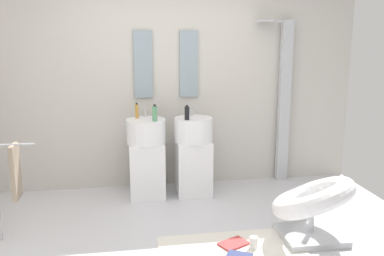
{
  "coord_description": "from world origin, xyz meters",
  "views": [
    {
      "loc": [
        -0.48,
        -3.39,
        1.81
      ],
      "look_at": [
        0.15,
        0.55,
        0.95
      ],
      "focal_mm": 38.37,
      "sensor_mm": 36.0,
      "label": 1
    }
  ],
  "objects_px": {
    "soap_bottle_amber": "(137,111)",
    "soap_bottle_black": "(187,113)",
    "shower_column": "(283,99)",
    "pedestal_sink_right": "(193,154)",
    "pedestal_sink_left": "(147,156)",
    "magazine_red": "(234,244)",
    "coffee_mug": "(254,243)",
    "lounge_chair": "(313,203)",
    "towel_rack": "(12,174)",
    "soap_bottle_green": "(155,113)"
  },
  "relations": [
    {
      "from": "pedestal_sink_left",
      "to": "pedestal_sink_right",
      "type": "xyz_separation_m",
      "value": [
        0.55,
        0.0,
        0.0
      ]
    },
    {
      "from": "lounge_chair",
      "to": "magazine_red",
      "type": "relative_size",
      "value": 4.36
    },
    {
      "from": "soap_bottle_green",
      "to": "lounge_chair",
      "type": "bearing_deg",
      "value": -41.24
    },
    {
      "from": "pedestal_sink_left",
      "to": "shower_column",
      "type": "relative_size",
      "value": 0.5
    },
    {
      "from": "magazine_red",
      "to": "soap_bottle_black",
      "type": "xyz_separation_m",
      "value": [
        -0.24,
        1.23,
        0.98
      ]
    },
    {
      "from": "towel_rack",
      "to": "shower_column",
      "type": "bearing_deg",
      "value": 21.62
    },
    {
      "from": "lounge_chair",
      "to": "soap_bottle_green",
      "type": "xyz_separation_m",
      "value": [
        -1.35,
        1.18,
        0.66
      ]
    },
    {
      "from": "soap_bottle_amber",
      "to": "pedestal_sink_right",
      "type": "bearing_deg",
      "value": -7.25
    },
    {
      "from": "pedestal_sink_left",
      "to": "soap_bottle_black",
      "type": "xyz_separation_m",
      "value": [
        0.46,
        -0.1,
        0.52
      ]
    },
    {
      "from": "pedestal_sink_left",
      "to": "pedestal_sink_right",
      "type": "distance_m",
      "value": 0.55
    },
    {
      "from": "pedestal_sink_left",
      "to": "lounge_chair",
      "type": "bearing_deg",
      "value": -42.2
    },
    {
      "from": "pedestal_sink_right",
      "to": "soap_bottle_black",
      "type": "relative_size",
      "value": 6.12
    },
    {
      "from": "soap_bottle_black",
      "to": "lounge_chair",
      "type": "bearing_deg",
      "value": -50.82
    },
    {
      "from": "pedestal_sink_left",
      "to": "shower_column",
      "type": "distance_m",
      "value": 1.88
    },
    {
      "from": "pedestal_sink_right",
      "to": "lounge_chair",
      "type": "distance_m",
      "value": 1.59
    },
    {
      "from": "shower_column",
      "to": "towel_rack",
      "type": "relative_size",
      "value": 2.16
    },
    {
      "from": "pedestal_sink_right",
      "to": "towel_rack",
      "type": "distance_m",
      "value": 2.01
    },
    {
      "from": "coffee_mug",
      "to": "lounge_chair",
      "type": "bearing_deg",
      "value": 11.21
    },
    {
      "from": "pedestal_sink_right",
      "to": "soap_bottle_amber",
      "type": "xyz_separation_m",
      "value": [
        -0.65,
        0.08,
        0.52
      ]
    },
    {
      "from": "pedestal_sink_left",
      "to": "coffee_mug",
      "type": "xyz_separation_m",
      "value": [
        0.85,
        -1.42,
        -0.42
      ]
    },
    {
      "from": "pedestal_sink_left",
      "to": "magazine_red",
      "type": "xyz_separation_m",
      "value": [
        0.7,
        -1.34,
        -0.47
      ]
    },
    {
      "from": "lounge_chair",
      "to": "magazine_red",
      "type": "distance_m",
      "value": 0.82
    },
    {
      "from": "pedestal_sink_left",
      "to": "soap_bottle_amber",
      "type": "bearing_deg",
      "value": 139.55
    },
    {
      "from": "pedestal_sink_left",
      "to": "shower_column",
      "type": "xyz_separation_m",
      "value": [
        1.76,
        0.3,
        0.59
      ]
    },
    {
      "from": "pedestal_sink_left",
      "to": "magazine_red",
      "type": "distance_m",
      "value": 1.58
    },
    {
      "from": "soap_bottle_black",
      "to": "towel_rack",
      "type": "bearing_deg",
      "value": -155.33
    },
    {
      "from": "soap_bottle_black",
      "to": "pedestal_sink_left",
      "type": "bearing_deg",
      "value": 167.51
    },
    {
      "from": "lounge_chair",
      "to": "soap_bottle_black",
      "type": "relative_size",
      "value": 6.6
    },
    {
      "from": "magazine_red",
      "to": "soap_bottle_black",
      "type": "bearing_deg",
      "value": 74.48
    },
    {
      "from": "pedestal_sink_right",
      "to": "magazine_red",
      "type": "height_order",
      "value": "pedestal_sink_right"
    },
    {
      "from": "soap_bottle_green",
      "to": "shower_column",
      "type": "bearing_deg",
      "value": 14.55
    },
    {
      "from": "soap_bottle_black",
      "to": "soap_bottle_green",
      "type": "xyz_separation_m",
      "value": [
        -0.36,
        -0.02,
        0.01
      ]
    },
    {
      "from": "lounge_chair",
      "to": "soap_bottle_green",
      "type": "bearing_deg",
      "value": 138.76
    },
    {
      "from": "soap_bottle_amber",
      "to": "towel_rack",
      "type": "bearing_deg",
      "value": -139.91
    },
    {
      "from": "magazine_red",
      "to": "coffee_mug",
      "type": "height_order",
      "value": "coffee_mug"
    },
    {
      "from": "soap_bottle_amber",
      "to": "soap_bottle_black",
      "type": "xyz_separation_m",
      "value": [
        0.56,
        -0.18,
        -0.01
      ]
    },
    {
      "from": "coffee_mug",
      "to": "soap_bottle_amber",
      "type": "bearing_deg",
      "value": 122.23
    },
    {
      "from": "magazine_red",
      "to": "pedestal_sink_left",
      "type": "bearing_deg",
      "value": 91.14
    },
    {
      "from": "shower_column",
      "to": "soap_bottle_black",
      "type": "relative_size",
      "value": 12.24
    },
    {
      "from": "towel_rack",
      "to": "soap_bottle_amber",
      "type": "distance_m",
      "value": 1.55
    },
    {
      "from": "coffee_mug",
      "to": "soap_bottle_black",
      "type": "distance_m",
      "value": 1.67
    },
    {
      "from": "magazine_red",
      "to": "coffee_mug",
      "type": "distance_m",
      "value": 0.18
    },
    {
      "from": "soap_bottle_amber",
      "to": "soap_bottle_green",
      "type": "xyz_separation_m",
      "value": [
        0.19,
        -0.21,
        0.0
      ]
    },
    {
      "from": "soap_bottle_amber",
      "to": "soap_bottle_black",
      "type": "relative_size",
      "value": 1.07
    },
    {
      "from": "coffee_mug",
      "to": "soap_bottle_green",
      "type": "xyz_separation_m",
      "value": [
        -0.76,
        1.3,
        0.95
      ]
    },
    {
      "from": "pedestal_sink_right",
      "to": "soap_bottle_green",
      "type": "relative_size",
      "value": 5.47
    },
    {
      "from": "pedestal_sink_right",
      "to": "towel_rack",
      "type": "bearing_deg",
      "value": -153.77
    },
    {
      "from": "towel_rack",
      "to": "coffee_mug",
      "type": "bearing_deg",
      "value": -14.41
    },
    {
      "from": "lounge_chair",
      "to": "towel_rack",
      "type": "bearing_deg",
      "value": 171.06
    },
    {
      "from": "pedestal_sink_right",
      "to": "soap_bottle_amber",
      "type": "relative_size",
      "value": 5.72
    }
  ]
}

